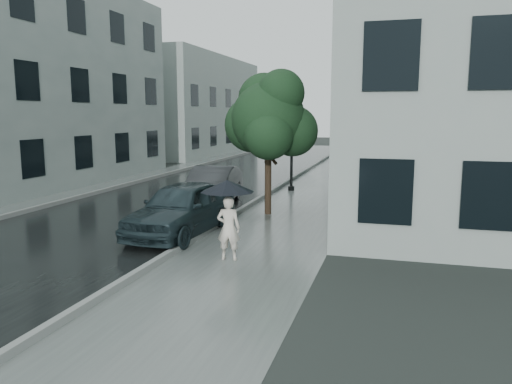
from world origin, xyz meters
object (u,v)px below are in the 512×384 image
(street_tree, at_px, (269,118))
(lamp_post, at_px, (289,125))
(car_near, at_px, (182,208))
(car_far, at_px, (213,186))
(pedestrian, at_px, (229,228))

(street_tree, distance_m, lamp_post, 5.23)
(street_tree, relative_size, car_near, 1.09)
(car_far, bearing_deg, car_near, -87.01)
(pedestrian, relative_size, car_near, 0.34)
(lamp_post, bearing_deg, car_far, -103.34)
(pedestrian, xyz_separation_m, car_far, (-2.86, 6.50, -0.04))
(pedestrian, distance_m, car_near, 2.86)
(street_tree, relative_size, lamp_post, 0.96)
(pedestrian, bearing_deg, car_near, -50.11)
(pedestrian, bearing_deg, lamp_post, -91.37)
(car_far, bearing_deg, street_tree, -29.84)
(pedestrian, xyz_separation_m, car_near, (-2.06, 1.98, -0.01))
(lamp_post, xyz_separation_m, car_far, (-1.94, -4.19, -2.15))
(pedestrian, relative_size, street_tree, 0.31)
(car_near, distance_m, car_far, 4.60)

